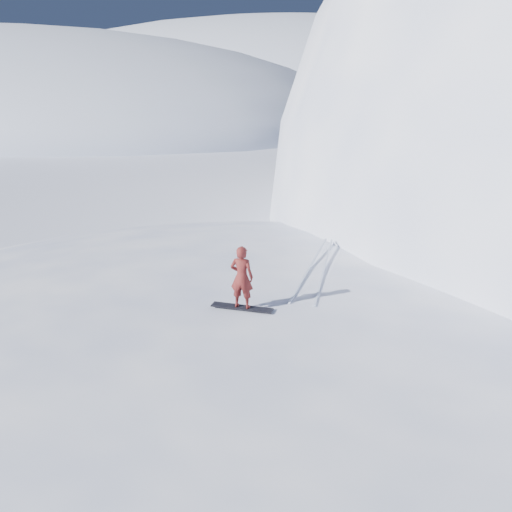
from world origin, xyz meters
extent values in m
plane|color=white|center=(0.00, 0.00, 0.00)|extent=(400.00, 400.00, 0.00)
ellipsoid|color=white|center=(1.00, 3.00, 0.00)|extent=(36.00, 28.00, 4.80)
ellipsoid|color=white|center=(-40.00, 110.00, 0.00)|extent=(140.00, 90.00, 36.00)
ellipsoid|color=white|center=(-4.00, -2.00, 0.00)|extent=(6.00, 5.40, 0.80)
ellipsoid|color=white|center=(-2.00, 6.00, 0.00)|extent=(7.00, 6.30, 1.00)
cube|color=black|center=(-1.53, 1.62, 2.41)|extent=(1.64, 0.44, 0.03)
imported|color=maroon|center=(-1.53, 1.62, 3.25)|extent=(0.63, 0.44, 1.65)
cube|color=silver|center=(-0.77, 5.33, 2.42)|extent=(0.62, 5.98, 0.04)
cube|color=silver|center=(-0.32, 5.33, 2.42)|extent=(1.08, 5.92, 0.04)
camera|label=1|loc=(3.70, -10.83, 8.39)|focal=40.00mm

